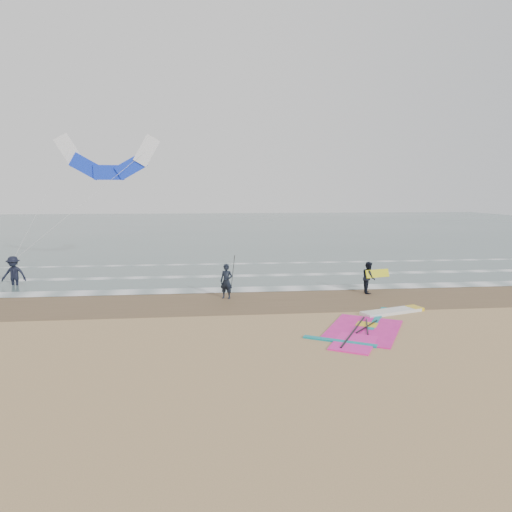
{
  "coord_description": "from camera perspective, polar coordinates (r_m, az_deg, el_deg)",
  "views": [
    {
      "loc": [
        -2.15,
        -14.4,
        5.0
      ],
      "look_at": [
        -0.09,
        5.0,
        2.2
      ],
      "focal_mm": 32.0,
      "sensor_mm": 36.0,
      "label": 1
    }
  ],
  "objects": [
    {
      "name": "person_walking",
      "position": [
        23.06,
        13.9,
        -2.62
      ],
      "size": [
        0.71,
        0.85,
        1.56
      ],
      "primitive_type": "imported",
      "rotation": [
        0.0,
        0.0,
        1.4
      ],
      "color": "black",
      "rests_on": "ground"
    },
    {
      "name": "windsurf_rig",
      "position": [
        17.8,
        14.43,
        -8.28
      ],
      "size": [
        5.81,
        5.5,
        0.14
      ],
      "color": "white",
      "rests_on": "ground"
    },
    {
      "name": "sea_water",
      "position": [
        62.64,
        -4.08,
        3.57
      ],
      "size": [
        120.0,
        80.0,
        0.02
      ],
      "primitive_type": "cube",
      "color": "#47605E",
      "rests_on": "ground"
    },
    {
      "name": "person_standing",
      "position": [
        21.29,
        -3.72,
        -3.18
      ],
      "size": [
        0.7,
        0.6,
        1.63
      ],
      "primitive_type": "imported",
      "rotation": [
        0.0,
        0.0,
        -0.42
      ],
      "color": "black",
      "rests_on": "ground"
    },
    {
      "name": "ground",
      "position": [
        15.39,
        2.34,
        -10.79
      ],
      "size": [
        120.0,
        120.0,
        0.0
      ],
      "primitive_type": "plane",
      "color": "tan",
      "rests_on": "ground"
    },
    {
      "name": "surf_kite",
      "position": [
        29.82,
        -17.99,
        11.18
      ],
      "size": [
        7.43,
        4.41,
        7.13
      ],
      "color": "white",
      "rests_on": "ground"
    },
    {
      "name": "carried_kiteboard",
      "position": [
        23.07,
        14.94,
        -2.13
      ],
      "size": [
        1.3,
        0.51,
        0.39
      ],
      "color": "yellow",
      "rests_on": "ground"
    },
    {
      "name": "person_wading",
      "position": [
        27.23,
        -28.07,
        -1.32
      ],
      "size": [
        1.28,
        0.77,
        1.94
      ],
      "primitive_type": "imported",
      "rotation": [
        0.0,
        0.0,
        -0.04
      ],
      "color": "black",
      "rests_on": "ground"
    },
    {
      "name": "held_pole",
      "position": [
        21.23,
        -2.92,
        -2.16
      ],
      "size": [
        0.17,
        0.86,
        1.82
      ],
      "color": "black",
      "rests_on": "ground"
    },
    {
      "name": "foam_waterline",
      "position": [
        25.43,
        -1.09,
        -3.11
      ],
      "size": [
        120.0,
        9.15,
        0.02
      ],
      "color": "white",
      "rests_on": "ground"
    },
    {
      "name": "wet_sand_band",
      "position": [
        21.11,
        -0.04,
        -5.52
      ],
      "size": [
        120.0,
        5.0,
        0.01
      ],
      "primitive_type": "cube",
      "color": "brown",
      "rests_on": "ground"
    }
  ]
}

